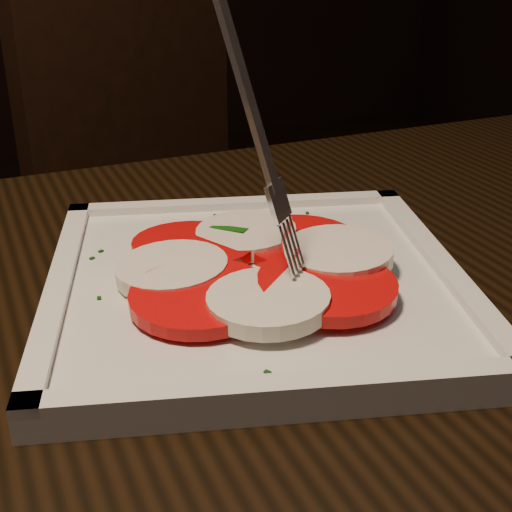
{
  "coord_description": "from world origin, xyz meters",
  "views": [
    {
      "loc": [
        0.07,
        -0.28,
        0.98
      ],
      "look_at": [
        0.24,
        0.1,
        0.78
      ],
      "focal_mm": 50.0,
      "sensor_mm": 36.0,
      "label": 1
    }
  ],
  "objects": [
    {
      "name": "table",
      "position": [
        0.29,
        0.02,
        0.65
      ],
      "size": [
        1.21,
        0.81,
        0.75
      ],
      "rotation": [
        0.0,
        0.0,
        -0.01
      ],
      "color": "black",
      "rests_on": "ground"
    },
    {
      "name": "chair",
      "position": [
        0.4,
        0.81,
        0.53
      ],
      "size": [
        0.55,
        0.55,
        0.93
      ],
      "rotation": [
        0.0,
        0.0,
        0.42
      ],
      "color": "black",
      "rests_on": "ground"
    },
    {
      "name": "plate",
      "position": [
        0.24,
        0.1,
        0.76
      ],
      "size": [
        0.33,
        0.33,
        0.01
      ],
      "primitive_type": "cube",
      "rotation": [
        0.0,
        0.0,
        -0.3
      ],
      "color": "silver",
      "rests_on": "table"
    },
    {
      "name": "caprese_salad",
      "position": [
        0.24,
        0.1,
        0.77
      ],
      "size": [
        0.2,
        0.22,
        0.02
      ],
      "color": "red",
      "rests_on": "plate"
    },
    {
      "name": "fork",
      "position": [
        0.22,
        0.09,
        0.87
      ],
      "size": [
        0.06,
        0.06,
        0.18
      ],
      "primitive_type": null,
      "rotation": [
        0.0,
        0.0,
        0.74
      ],
      "color": "white",
      "rests_on": "caprese_salad"
    }
  ]
}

